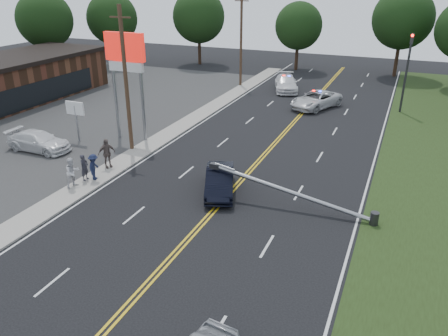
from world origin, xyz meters
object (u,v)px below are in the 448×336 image
at_px(emergency_a, 316,100).
at_px(bystander_d, 107,153).
at_px(bystander_c, 94,167).
at_px(utility_pole_far, 241,40).
at_px(fallen_streetlight, 299,195).
at_px(parked_car, 39,141).
at_px(bystander_b, 73,172).
at_px(bystander_a, 84,167).
at_px(utility_pole_mid, 126,81).
at_px(emergency_b, 286,83).
at_px(small_sign, 75,112).
at_px(traffic_signal, 407,67).
at_px(pylon_sign, 126,61).
at_px(crashed_sedan, 220,181).

relative_size(emergency_a, bystander_d, 2.90).
bearing_deg(bystander_c, utility_pole_far, -16.65).
bearing_deg(bystander_c, fallen_streetlight, -102.48).
distance_m(parked_car, bystander_b, 7.64).
bearing_deg(bystander_a, bystander_b, 175.60).
distance_m(utility_pole_far, bystander_c, 27.66).
distance_m(utility_pole_far, emergency_a, 12.25).
height_order(utility_pole_mid, utility_pole_far, same).
height_order(emergency_a, emergency_b, emergency_b).
relative_size(small_sign, utility_pole_far, 0.31).
xyz_separation_m(traffic_signal, utility_pole_mid, (-17.50, -18.00, 0.88)).
height_order(bystander_a, bystander_d, bystander_d).
xyz_separation_m(parked_car, bystander_c, (7.02, -2.64, 0.24)).
xyz_separation_m(traffic_signal, bystander_c, (-16.59, -23.32, -3.26)).
xyz_separation_m(utility_pole_far, emergency_a, (9.95, -5.72, -4.29)).
bearing_deg(utility_pole_far, fallen_streetlight, -62.76).
xyz_separation_m(utility_pole_far, bystander_c, (0.91, -27.33, -4.14)).
bearing_deg(bystander_a, utility_pole_far, -3.06).
bearing_deg(emergency_a, bystander_a, -89.61).
relative_size(bystander_a, bystander_d, 0.84).
distance_m(parked_car, emergency_a, 24.86).
bearing_deg(pylon_sign, bystander_a, -77.25).
xyz_separation_m(bystander_a, bystander_c, (0.49, 0.29, -0.01)).
height_order(traffic_signal, emergency_a, traffic_signal).
bearing_deg(parked_car, traffic_signal, -49.43).
bearing_deg(parked_car, utility_pole_mid, -66.88).
distance_m(traffic_signal, bystander_d, 27.57).
distance_m(crashed_sedan, bystander_b, 8.71).
height_order(small_sign, bystander_c, small_sign).
bearing_deg(crashed_sedan, pylon_sign, 128.42).
relative_size(utility_pole_far, bystander_c, 6.08).
bearing_deg(bystander_d, utility_pole_far, 32.20).
relative_size(emergency_b, bystander_c, 3.47).
height_order(pylon_sign, bystander_d, pylon_sign).
height_order(pylon_sign, bystander_c, pylon_sign).
distance_m(small_sign, utility_pole_far, 22.68).
relative_size(crashed_sedan, emergency_a, 0.79).
relative_size(traffic_signal, bystander_a, 4.25).
bearing_deg(traffic_signal, bystander_a, -125.87).
bearing_deg(bystander_a, parked_car, 61.93).
bearing_deg(bystander_a, bystander_c, -62.85).
bearing_deg(bystander_b, emergency_b, 4.99).
bearing_deg(utility_pole_far, bystander_a, -89.12).
relative_size(utility_pole_mid, crashed_sedan, 2.22).
xyz_separation_m(parked_car, bystander_b, (6.53, -3.96, 0.33)).
bearing_deg(parked_car, utility_pole_far, -14.56).
bearing_deg(parked_car, emergency_b, -25.86).
bearing_deg(bystander_a, bystander_d, -5.96).
height_order(fallen_streetlight, bystander_b, bystander_b).
bearing_deg(utility_pole_far, small_sign, -102.31).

